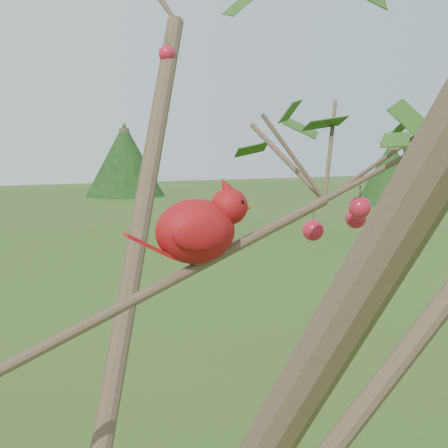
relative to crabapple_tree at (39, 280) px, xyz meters
name	(u,v)px	position (x,y,z in m)	size (l,w,h in m)	color
crabapple_tree	(39,280)	(0.00, 0.00, 0.00)	(2.35, 2.05, 2.95)	#443325
cardinal	(199,228)	(0.29, 0.09, 0.04)	(0.22, 0.12, 0.15)	#A60E19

